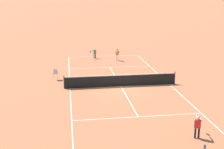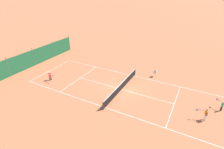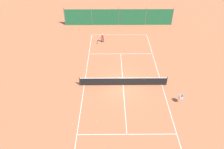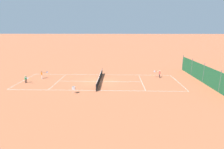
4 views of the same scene
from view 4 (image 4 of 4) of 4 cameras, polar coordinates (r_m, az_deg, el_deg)
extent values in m
plane|color=#B7603D|center=(26.80, -4.04, -2.26)|extent=(600.00, 600.00, 0.00)
cube|color=white|center=(28.20, 20.80, -2.33)|extent=(8.25, 0.05, 0.01)
cube|color=white|center=(30.40, -26.98, -1.81)|extent=(8.25, 0.05, 0.01)
cube|color=white|center=(30.73, -3.28, -0.05)|extent=(0.05, 23.85, 0.01)
cube|color=white|center=(22.92, -5.07, -5.20)|extent=(0.05, 23.85, 0.01)
cube|color=white|center=(26.91, 9.65, -2.35)|extent=(8.20, 0.05, 0.01)
cube|color=white|center=(28.17, -17.11, -2.04)|extent=(8.20, 0.05, 0.01)
cube|color=white|center=(26.79, -4.04, -2.25)|extent=(0.05, 12.80, 0.01)
cylinder|color=#2D2D2D|center=(31.03, -3.22, 1.10)|extent=(0.08, 0.08, 1.06)
cylinder|color=#2D2D2D|center=(22.33, -5.24, -4.31)|extent=(0.08, 0.08, 1.06)
cube|color=black|center=(26.67, -4.06, -1.32)|extent=(9.10, 0.02, 0.91)
cube|color=white|center=(26.54, -4.08, -0.34)|extent=(9.10, 0.04, 0.06)
cube|color=#1E6038|center=(29.26, 27.71, 0.16)|extent=(17.20, 0.04, 2.60)
cylinder|color=#59595E|center=(36.98, 22.09, 3.68)|extent=(0.08, 0.08, 2.90)
cylinder|color=#59595E|center=(33.05, 24.59, 2.25)|extent=(0.08, 0.08, 2.90)
cylinder|color=#59595E|center=(29.23, 27.74, 0.44)|extent=(0.08, 0.08, 2.90)
cylinder|color=#59595E|center=(25.56, 31.82, -1.91)|extent=(0.08, 0.08, 2.90)
cylinder|color=black|center=(28.93, -26.13, -1.92)|extent=(0.10, 0.10, 0.54)
cylinder|color=black|center=(28.86, -26.43, -2.00)|extent=(0.10, 0.10, 0.54)
cube|color=#239E5B|center=(28.77, -26.39, -1.04)|extent=(0.30, 0.27, 0.42)
sphere|color=tan|center=(28.70, -26.46, -0.43)|extent=(0.17, 0.17, 0.17)
cylinder|color=tan|center=(28.85, -26.10, -0.98)|extent=(0.06, 0.06, 0.42)
cylinder|color=tan|center=(28.48, -26.51, -0.86)|extent=(0.28, 0.38, 0.06)
cylinder|color=black|center=(28.22, -26.22, -0.96)|extent=(0.13, 0.17, 0.03)
torus|color=#1E4CB2|center=(28.01, -25.99, -1.04)|extent=(0.18, 0.25, 0.28)
cylinder|color=silver|center=(28.01, -25.99, -1.04)|extent=(0.14, 0.21, 0.25)
cylinder|color=white|center=(30.39, -21.89, -0.67)|extent=(0.11, 0.11, 0.61)
cylinder|color=white|center=(30.19, -21.89, -0.76)|extent=(0.11, 0.11, 0.61)
cube|color=orange|center=(30.16, -21.99, 0.28)|extent=(0.34, 0.27, 0.48)
sphere|color=#A37556|center=(30.08, -22.05, 0.95)|extent=(0.19, 0.19, 0.19)
cylinder|color=#A37556|center=(30.34, -21.99, 0.36)|extent=(0.07, 0.07, 0.48)
cylinder|color=#A37556|center=(29.93, -21.57, 0.59)|extent=(0.25, 0.46, 0.07)
cylinder|color=black|center=(29.93, -20.91, 0.65)|extent=(0.11, 0.21, 0.03)
torus|color=#1E4CB2|center=(29.93, -20.43, 0.70)|extent=(0.13, 0.27, 0.28)
cylinder|color=silver|center=(29.93, -20.43, 0.70)|extent=(0.10, 0.23, 0.25)
cylinder|color=black|center=(29.64, 15.26, -0.50)|extent=(0.11, 0.11, 0.60)
cylinder|color=black|center=(29.82, 15.21, -0.41)|extent=(0.11, 0.11, 0.60)
cube|color=red|center=(29.61, 15.30, 0.53)|extent=(0.30, 0.19, 0.46)
sphere|color=beige|center=(29.53, 15.34, 1.19)|extent=(0.18, 0.18, 0.18)
cylinder|color=beige|center=(29.43, 15.35, 0.45)|extent=(0.07, 0.07, 0.46)
cylinder|color=beige|center=(29.71, 14.83, 0.97)|extent=(0.11, 0.46, 0.07)
cylinder|color=black|center=(29.66, 14.19, 0.99)|extent=(0.05, 0.21, 0.03)
torus|color=#1E4CB2|center=(29.63, 13.72, 1.01)|extent=(0.05, 0.28, 0.28)
cylinder|color=silver|center=(29.63, 13.72, 1.01)|extent=(0.03, 0.25, 0.25)
sphere|color=#CCE033|center=(32.09, -12.69, 0.30)|extent=(0.07, 0.07, 0.07)
sphere|color=#CCE033|center=(31.00, -25.19, -1.25)|extent=(0.07, 0.07, 0.07)
sphere|color=#CCE033|center=(30.90, 13.14, -0.28)|extent=(0.07, 0.07, 0.07)
sphere|color=#CCE033|center=(30.14, -13.22, -0.65)|extent=(0.07, 0.07, 0.07)
cylinder|color=#B7B7BC|center=(22.40, -12.68, -5.25)|extent=(0.02, 0.02, 0.55)
cylinder|color=#B7B7BC|center=(22.09, -12.90, -5.54)|extent=(0.02, 0.02, 0.55)
cylinder|color=#B7B7BC|center=(22.32, -11.83, -5.27)|extent=(0.02, 0.02, 0.55)
cylinder|color=#B7B7BC|center=(22.01, -12.04, -5.57)|extent=(0.02, 0.02, 0.55)
cube|color=#B7B7BC|center=(22.11, -12.40, -4.72)|extent=(0.34, 0.34, 0.02)
cube|color=#B7B7BC|center=(22.10, -12.85, -4.31)|extent=(0.34, 0.02, 0.34)
cube|color=#B7B7BC|center=(22.02, -11.99, -4.33)|extent=(0.34, 0.02, 0.34)
cube|color=#B7B7BC|center=(22.22, -12.32, -4.18)|extent=(0.02, 0.34, 0.34)
cube|color=#B7B7BC|center=(21.90, -12.53, -4.46)|extent=(0.02, 0.34, 0.34)
sphere|color=#CCE033|center=(22.21, -12.68, -4.53)|extent=(0.07, 0.07, 0.07)
sphere|color=#CCE033|center=(22.04, -12.12, -4.66)|extent=(0.07, 0.07, 0.07)
sphere|color=#CCE033|center=(22.03, -12.41, -4.68)|extent=(0.07, 0.07, 0.07)
sphere|color=#CCE033|center=(21.97, -12.16, -4.72)|extent=(0.07, 0.07, 0.07)
sphere|color=#CCE033|center=(22.14, -12.61, -4.59)|extent=(0.07, 0.07, 0.07)
sphere|color=#CCE033|center=(22.18, -12.00, -4.53)|extent=(0.07, 0.07, 0.07)
sphere|color=#CCE033|center=(22.08, -12.14, -4.46)|extent=(0.07, 0.07, 0.07)
sphere|color=#CCE033|center=(22.06, -12.75, -4.52)|extent=(0.07, 0.07, 0.07)
sphere|color=#CCE033|center=(22.10, -12.25, -4.45)|extent=(0.07, 0.07, 0.07)
sphere|color=#CCE033|center=(21.99, -12.40, -4.56)|extent=(0.07, 0.07, 0.07)
camera|label=1|loc=(30.06, 47.52, 9.76)|focal=50.00mm
camera|label=2|loc=(43.87, -12.58, 19.43)|focal=28.00mm
camera|label=3|loc=(34.50, -38.37, 23.07)|focal=35.00mm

